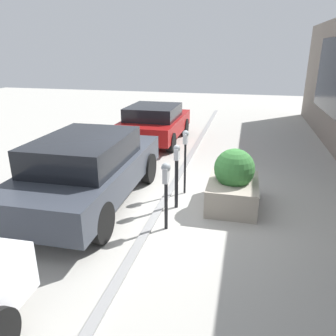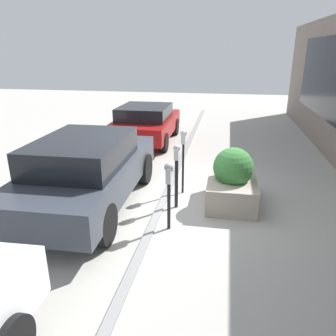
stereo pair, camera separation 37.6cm
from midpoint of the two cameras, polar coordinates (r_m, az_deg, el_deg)
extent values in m
plane|color=#ADAAA3|center=(7.20, 0.91, -6.83)|extent=(40.00, 40.00, 0.00)
cube|color=gray|center=(7.21, 0.29, -6.62)|extent=(24.50, 0.16, 0.04)
cylinder|color=black|center=(6.18, 1.42, -6.65)|extent=(0.06, 0.06, 0.96)
cube|color=#B7B7BC|center=(5.93, 1.47, -1.24)|extent=(0.20, 0.09, 0.29)
sphere|color=gray|center=(5.88, 1.48, 0.08)|extent=(0.17, 0.17, 0.17)
cylinder|color=black|center=(6.98, 3.03, -2.82)|extent=(0.08, 0.08, 1.10)
cube|color=#B7B7BC|center=(6.75, 3.13, 2.44)|extent=(0.17, 0.09, 0.25)
sphere|color=gray|center=(6.71, 3.15, 3.44)|extent=(0.14, 0.14, 0.14)
cylinder|color=black|center=(7.67, 4.38, -0.17)|extent=(0.05, 0.05, 1.23)
cube|color=#B7B7BC|center=(7.45, 4.52, 5.13)|extent=(0.17, 0.09, 0.23)
sphere|color=gray|center=(7.42, 4.55, 6.00)|extent=(0.15, 0.15, 0.15)
cube|color=#A39989|center=(7.33, 12.62, -4.34)|extent=(1.49, 1.06, 0.58)
sphere|color=#387A38|center=(7.12, 12.97, -0.14)|extent=(0.86, 0.86, 0.86)
cube|color=#383D47|center=(7.32, -11.94, -0.94)|extent=(4.70, 2.01, 0.62)
cube|color=black|center=(6.98, -12.93, 3.06)|extent=(2.46, 1.73, 0.56)
cylinder|color=black|center=(8.40, -2.18, -0.03)|extent=(0.76, 0.23, 0.76)
cylinder|color=black|center=(9.01, -13.04, 0.86)|extent=(0.76, 0.23, 0.76)
cylinder|color=black|center=(5.92, -9.82, -9.34)|extent=(0.76, 0.23, 0.76)
cylinder|color=black|center=(6.76, -23.81, -6.96)|extent=(0.76, 0.23, 0.76)
cube|color=maroon|center=(12.22, -1.43, 7.48)|extent=(3.90, 1.95, 0.57)
cube|color=black|center=(11.97, -1.64, 9.72)|extent=(2.03, 1.72, 0.45)
cylinder|color=black|center=(13.25, 3.71, 7.15)|extent=(0.65, 0.23, 0.65)
cylinder|color=black|center=(13.66, -3.76, 7.54)|extent=(0.65, 0.23, 0.65)
cylinder|color=black|center=(10.95, 1.50, 4.45)|extent=(0.65, 0.23, 0.65)
cylinder|color=black|center=(11.44, -7.33, 4.98)|extent=(0.65, 0.23, 0.65)
camera|label=1|loc=(0.19, 91.58, -0.57)|focal=35.00mm
camera|label=2|loc=(0.19, -88.42, 0.57)|focal=35.00mm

